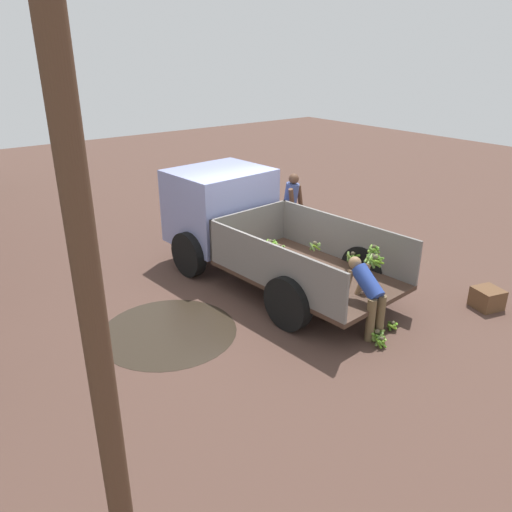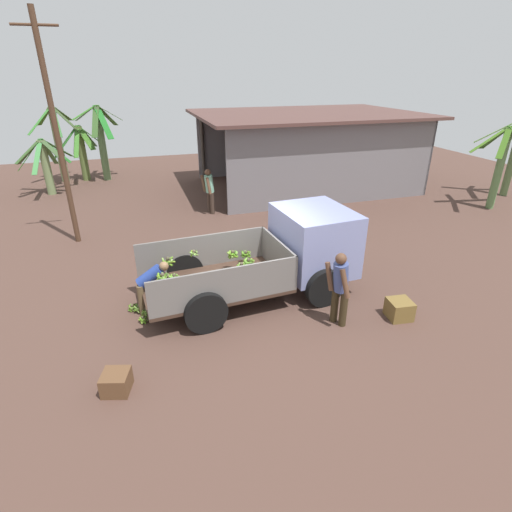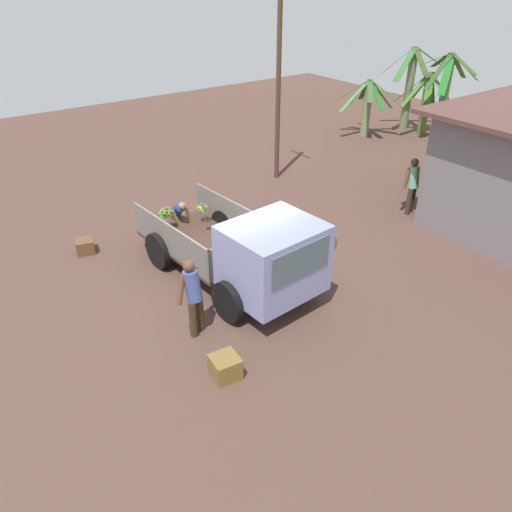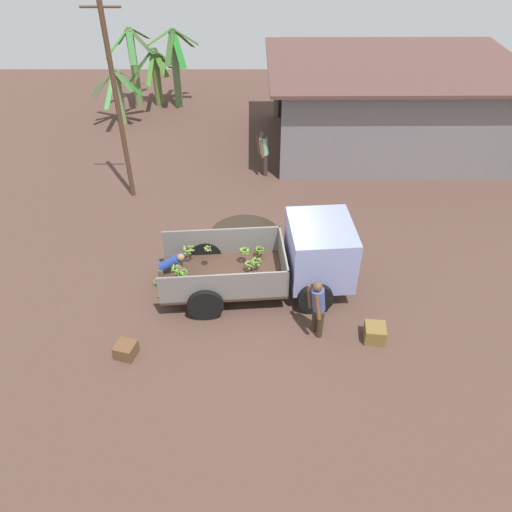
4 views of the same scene
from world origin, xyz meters
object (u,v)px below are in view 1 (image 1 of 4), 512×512
banana_bunch_on_ground_1 (381,342)px  banana_bunch_on_ground_0 (377,335)px  banana_bunch_on_ground_3 (392,325)px  wooden_crate_0 (487,298)px  cargo_truck (236,219)px  utility_pole (82,241)px  person_worker_loading (368,292)px  person_foreground_visitor (291,206)px  banana_bunch_on_ground_2 (377,328)px  wooden_crate_1 (260,218)px

banana_bunch_on_ground_1 → banana_bunch_on_ground_0: bearing=-30.1°
banana_bunch_on_ground_3 → wooden_crate_0: (-0.51, -1.92, 0.09)m
cargo_truck → banana_bunch_on_ground_0: cargo_truck is taller
utility_pole → person_worker_loading: (1.98, -4.82, -2.57)m
utility_pole → banana_bunch_on_ground_1: bearing=-71.9°
cargo_truck → banana_bunch_on_ground_3: size_ratio=24.09×
person_worker_loading → wooden_crate_0: (-0.75, -2.32, -0.53)m
person_worker_loading → wooden_crate_0: person_worker_loading is taller
person_worker_loading → banana_bunch_on_ground_0: size_ratio=4.74×
banana_bunch_on_ground_3 → wooden_crate_0: 1.99m
person_foreground_visitor → banana_bunch_on_ground_2: 4.20m
banana_bunch_on_ground_1 → wooden_crate_0: wooden_crate_0 is taller
person_worker_loading → utility_pole: bearing=118.0°
utility_pole → wooden_crate_1: (7.06, -6.64, -3.08)m
banana_bunch_on_ground_3 → cargo_truck: bearing=7.9°
banana_bunch_on_ground_3 → wooden_crate_1: wooden_crate_1 is taller
banana_bunch_on_ground_0 → wooden_crate_0: wooden_crate_0 is taller
banana_bunch_on_ground_3 → banana_bunch_on_ground_0: bearing=96.5°
banana_bunch_on_ground_2 → wooden_crate_1: bearing=-18.0°
banana_bunch_on_ground_0 → banana_bunch_on_ground_1: banana_bunch_on_ground_0 is taller
person_foreground_visitor → wooden_crate_0: person_foreground_visitor is taller
wooden_crate_0 → wooden_crate_1: 5.85m
cargo_truck → utility_pole: 7.49m
person_foreground_visitor → banana_bunch_on_ground_1: (-4.13, 1.77, -0.82)m
banana_bunch_on_ground_1 → banana_bunch_on_ground_3: 0.58m
cargo_truck → person_foreground_visitor: 1.76m
person_worker_loading → banana_bunch_on_ground_2: bearing=-136.3°
banana_bunch_on_ground_2 → wooden_crate_0: wooden_crate_0 is taller
banana_bunch_on_ground_2 → banana_bunch_on_ground_3: size_ratio=1.22×
banana_bunch_on_ground_1 → banana_bunch_on_ground_2: banana_bunch_on_ground_2 is taller
cargo_truck → wooden_crate_1: bearing=-53.0°
banana_bunch_on_ground_1 → person_foreground_visitor: bearing=-23.2°
person_foreground_visitor → banana_bunch_on_ground_0: (-3.97, 1.67, -0.81)m
utility_pole → wooden_crate_1: 10.17m
person_foreground_visitor → banana_bunch_on_ground_3: size_ratio=7.92×
utility_pole → wooden_crate_0: bearing=-80.2°
cargo_truck → utility_pole: utility_pole is taller
banana_bunch_on_ground_2 → wooden_crate_0: bearing=-105.0°
banana_bunch_on_ground_0 → banana_bunch_on_ground_1: (-0.16, 0.09, -0.01)m
banana_bunch_on_ground_0 → banana_bunch_on_ground_3: 0.45m
cargo_truck → utility_pole: size_ratio=0.79×
utility_pole → banana_bunch_on_ground_2: size_ratio=25.04×
banana_bunch_on_ground_2 → wooden_crate_1: (5.24, -1.70, 0.10)m
banana_bunch_on_ground_1 → wooden_crate_0: (-0.30, -2.46, 0.08)m
person_worker_loading → banana_bunch_on_ground_0: 0.67m
banana_bunch_on_ground_2 → banana_bunch_on_ground_3: (-0.08, -0.29, -0.02)m
cargo_truck → banana_bunch_on_ground_0: (-3.67, -0.05, -0.93)m
utility_pole → banana_bunch_on_ground_0: bearing=-70.5°
banana_bunch_on_ground_2 → banana_bunch_on_ground_1: bearing=139.0°
banana_bunch_on_ground_2 → wooden_crate_0: size_ratio=0.58×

